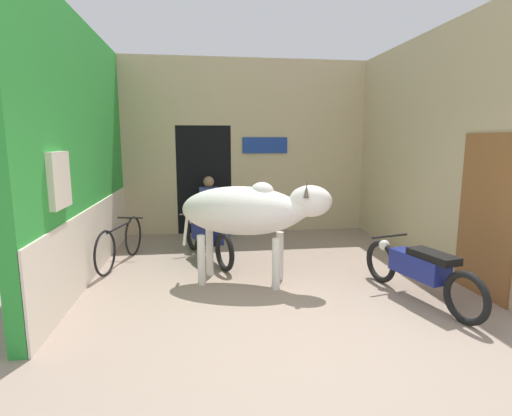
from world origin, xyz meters
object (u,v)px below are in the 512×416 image
(cow, at_px, (249,211))
(motorcycle_far, at_px, (207,236))
(shopkeeper_seated, at_px, (209,206))
(plastic_stool, at_px, (225,225))
(motorcycle_near, at_px, (419,269))
(bicycle, at_px, (120,243))

(cow, relative_size, motorcycle_far, 1.14)
(motorcycle_far, xyz_separation_m, shopkeeper_seated, (0.08, 1.56, 0.26))
(cow, relative_size, plastic_stool, 4.89)
(plastic_stool, bearing_deg, shopkeeper_seated, -162.53)
(motorcycle_near, relative_size, bicycle, 1.14)
(motorcycle_near, xyz_separation_m, shopkeeper_seated, (-2.53, 3.70, 0.26))
(bicycle, bearing_deg, shopkeeper_seated, 47.95)
(shopkeeper_seated, distance_m, plastic_stool, 0.56)
(motorcycle_far, bearing_deg, motorcycle_near, -39.48)
(motorcycle_far, bearing_deg, shopkeeper_seated, 87.21)
(bicycle, distance_m, shopkeeper_seated, 2.23)
(motorcycle_far, distance_m, plastic_stool, 1.72)
(cow, distance_m, bicycle, 2.37)
(cow, relative_size, shopkeeper_seated, 1.69)
(bicycle, xyz_separation_m, plastic_stool, (1.81, 1.75, -0.12))
(plastic_stool, bearing_deg, motorcycle_far, -103.76)
(bicycle, bearing_deg, motorcycle_near, -27.23)
(motorcycle_near, bearing_deg, plastic_stool, 119.96)
(motorcycle_near, xyz_separation_m, motorcycle_far, (-2.60, 2.14, -0.00))
(bicycle, height_order, shopkeeper_seated, shopkeeper_seated)
(cow, bearing_deg, motorcycle_near, -24.98)
(cow, bearing_deg, bicycle, 150.55)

